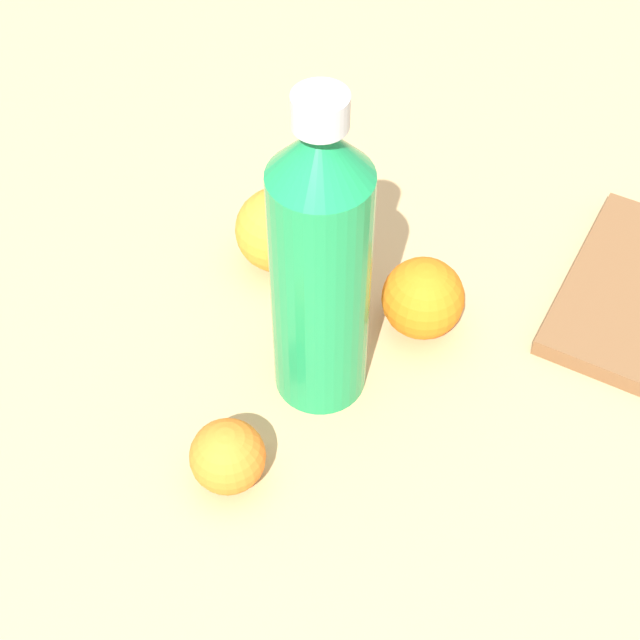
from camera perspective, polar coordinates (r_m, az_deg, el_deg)
The scene contains 5 objects.
ground_plane at distance 0.85m, azimuth 2.38°, elevation -4.45°, with size 2.40×2.40×0.00m, color tan.
water_bottle at distance 0.75m, azimuth -0.00°, elevation 3.12°, with size 0.08×0.08×0.30m.
orange_0 at distance 0.78m, azimuth -5.46°, elevation -8.01°, with size 0.06×0.06×0.06m, color orange.
orange_1 at distance 0.92m, azimuth -2.50°, elevation 5.33°, with size 0.08×0.08×0.08m, color orange.
orange_2 at distance 0.87m, azimuth 6.09°, elevation 1.28°, with size 0.07×0.07×0.07m, color orange.
Camera 1 is at (0.45, 0.20, 0.69)m, focal length 54.27 mm.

